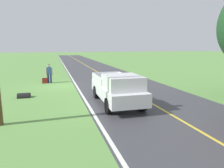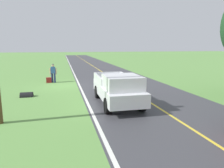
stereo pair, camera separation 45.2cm
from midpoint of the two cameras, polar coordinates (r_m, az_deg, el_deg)
The scene contains 8 objects.
ground_plane at distance 18.09m, azimuth -11.83°, elevation -0.43°, with size 200.00×200.00×0.00m, color #609347.
road_surface at distance 18.84m, azimuth 2.89°, elevation 0.21°, with size 7.72×120.00×0.00m, color #3D3D42.
lane_edge_line at distance 18.15m, azimuth -8.31°, elevation -0.27°, with size 0.16×117.60×0.00m, color silver.
lane_centre_line at distance 18.84m, azimuth 2.89°, elevation 0.22°, with size 0.14×117.60×0.00m, color gold.
hitchhiker_walking at distance 19.80m, azimuth -15.31°, elevation 3.22°, with size 0.62×0.51×1.75m.
suitcase_carried at distance 19.81m, azimuth -16.41°, elevation 1.02°, with size 0.20×0.46×0.49m, color maroon.
pickup_truck_passing at distance 11.80m, azimuth 2.79°, elevation -1.19°, with size 2.16×5.43×1.82m.
drainage_culvert at distance 14.93m, azimuth -21.65°, elevation -3.25°, with size 0.60×0.60×0.80m, color black.
Camera 2 is at (0.26, 17.83, 3.35)m, focal length 33.15 mm.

